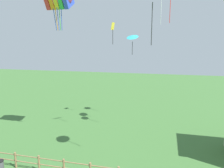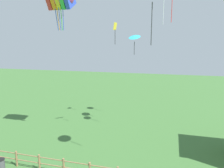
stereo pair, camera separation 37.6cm
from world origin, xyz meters
name	(u,v)px [view 2 (the right image)]	position (x,y,z in m)	size (l,w,h in m)	color
trash_bin	(1,165)	(-7.03, 5.56, 0.47)	(0.55, 0.55, 0.94)	#4C4C51
kite_cyan_delta	(134,37)	(0.16, 16.01, 9.28)	(1.35, 1.30, 2.02)	#2DB2C6
kite_yellow_diamond	(115,30)	(-2.21, 17.54, 10.14)	(0.32, 0.59, 2.29)	yellow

